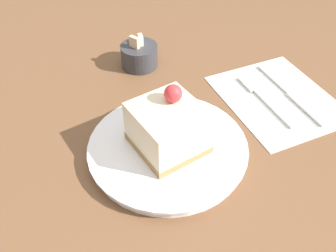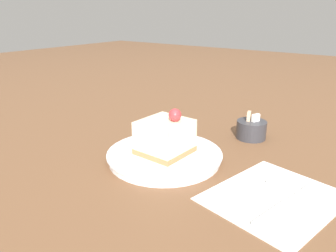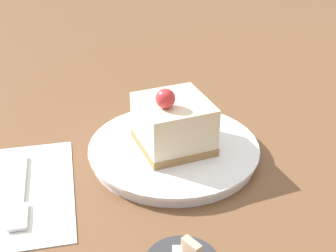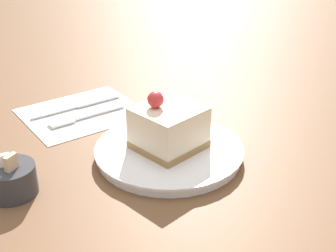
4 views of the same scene
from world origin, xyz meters
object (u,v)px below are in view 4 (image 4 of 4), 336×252
at_px(sugar_bowl, 11,179).
at_px(plate, 169,151).
at_px(fork, 81,117).
at_px(knife, 84,104).
at_px(cake_slice, 168,127).

bearing_deg(sugar_bowl, plate, -112.87).
relative_size(fork, knife, 0.83).
bearing_deg(fork, plate, -165.00).
distance_m(fork, sugar_bowl, 0.24).
xyz_separation_m(plate, fork, (0.21, 0.01, -0.01)).
height_order(knife, sugar_bowl, sugar_bowl).
height_order(plate, fork, plate).
distance_m(cake_slice, knife, 0.26).
distance_m(plate, sugar_bowl, 0.24).
bearing_deg(sugar_bowl, cake_slice, -112.66).
height_order(cake_slice, knife, cake_slice).
relative_size(cake_slice, knife, 0.55).
distance_m(plate, fork, 0.21).
height_order(fork, sugar_bowl, sugar_bowl).
relative_size(fork, sugar_bowl, 2.15).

